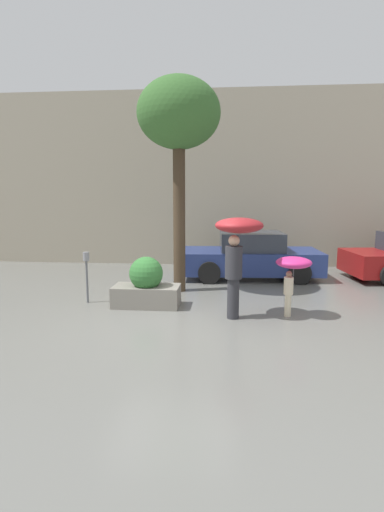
% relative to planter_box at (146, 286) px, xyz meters
% --- Properties ---
extents(ground_plane, '(40.00, 40.00, 0.00)m').
position_rel_planter_box_xyz_m(ground_plane, '(0.71, -0.93, -0.47)').
color(ground_plane, slate).
extents(building_facade, '(18.00, 0.30, 6.00)m').
position_rel_planter_box_xyz_m(building_facade, '(0.71, 5.57, 2.53)').
color(building_facade, '#9E937F').
rests_on(building_facade, ground).
extents(planter_box, '(1.48, 0.75, 1.12)m').
position_rel_planter_box_xyz_m(planter_box, '(0.00, 0.00, 0.00)').
color(planter_box, gray).
rests_on(planter_box, ground).
extents(person_adult, '(0.96, 0.96, 2.03)m').
position_rel_planter_box_xyz_m(person_adult, '(1.99, -0.63, 1.10)').
color(person_adult, '#2D2D33').
rests_on(person_adult, ground).
extents(person_child, '(0.72, 0.72, 1.24)m').
position_rel_planter_box_xyz_m(person_child, '(3.12, -0.50, 0.56)').
color(person_child, beige).
rests_on(person_child, ground).
extents(parked_car_near, '(4.16, 2.22, 1.37)m').
position_rel_planter_box_xyz_m(parked_car_near, '(2.49, 3.38, 0.16)').
color(parked_car_near, navy).
rests_on(parked_car_near, ground).
extents(street_tree, '(2.05, 2.05, 5.32)m').
position_rel_planter_box_xyz_m(street_tree, '(0.56, 1.50, 3.86)').
color(street_tree, '#423323').
rests_on(street_tree, ground).
extents(parking_meter, '(0.14, 0.14, 1.18)m').
position_rel_planter_box_xyz_m(parking_meter, '(-1.42, 0.17, 0.39)').
color(parking_meter, '#595B60').
rests_on(parking_meter, ground).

